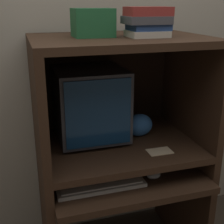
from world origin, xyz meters
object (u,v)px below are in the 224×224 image
at_px(mouse, 154,175).
at_px(storage_box, 93,23).
at_px(keyboard, 101,185).
at_px(snack_bag, 139,125).
at_px(book_stack, 147,22).
at_px(crt_monitor, 90,103).

height_order(mouse, storage_box, storage_box).
relative_size(keyboard, storage_box, 2.31).
xyz_separation_m(snack_bag, book_stack, (-0.02, -0.12, 0.59)).
bearing_deg(mouse, storage_box, 138.52).
bearing_deg(mouse, keyboard, 179.79).
distance_m(keyboard, mouse, 0.29).
xyz_separation_m(keyboard, mouse, (0.29, -0.00, 0.00)).
distance_m(crt_monitor, storage_box, 0.45).
height_order(crt_monitor, snack_bag, crt_monitor).
bearing_deg(snack_bag, book_stack, -100.77).
bearing_deg(snack_bag, mouse, -93.59).
height_order(keyboard, snack_bag, snack_bag).
xyz_separation_m(mouse, snack_bag, (0.02, 0.27, 0.19)).
distance_m(keyboard, book_stack, 0.85).
xyz_separation_m(book_stack, storage_box, (-0.26, 0.09, -0.00)).
bearing_deg(book_stack, snack_bag, 79.23).
height_order(book_stack, storage_box, book_stack).
xyz_separation_m(mouse, storage_box, (-0.26, 0.23, 0.78)).
relative_size(mouse, book_stack, 0.34).
height_order(keyboard, book_stack, book_stack).
bearing_deg(book_stack, storage_box, 161.05).
height_order(crt_monitor, book_stack, book_stack).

